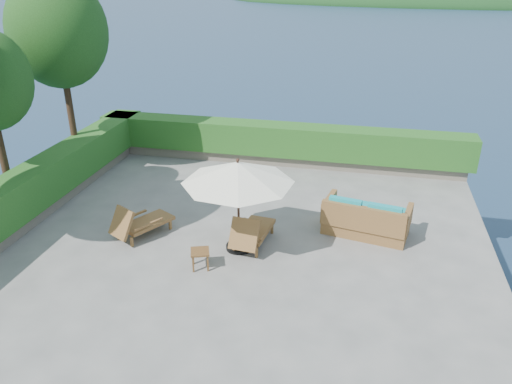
% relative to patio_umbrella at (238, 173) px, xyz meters
% --- Properties ---
extents(ground, '(12.00, 12.00, 0.00)m').
position_rel_patio_umbrella_xyz_m(ground, '(-0.09, 0.09, -1.93)').
color(ground, gray).
rests_on(ground, ground).
extents(foundation, '(12.00, 12.00, 3.00)m').
position_rel_patio_umbrella_xyz_m(foundation, '(-0.09, 0.09, -3.48)').
color(foundation, '#534B42').
rests_on(foundation, ocean).
extents(ocean, '(600.00, 600.00, 0.00)m').
position_rel_patio_umbrella_xyz_m(ocean, '(-0.09, 0.09, -4.93)').
color(ocean, '#142840').
rests_on(ocean, ground).
extents(offshore_island, '(126.00, 57.60, 12.60)m').
position_rel_patio_umbrella_xyz_m(offshore_island, '(24.91, 140.09, -4.93)').
color(offshore_island, black).
rests_on(offshore_island, ocean).
extents(planter_wall_far, '(12.00, 0.60, 0.36)m').
position_rel_patio_umbrella_xyz_m(planter_wall_far, '(-0.09, 5.69, -1.75)').
color(planter_wall_far, gray).
rests_on(planter_wall_far, ground).
extents(planter_wall_left, '(0.60, 12.00, 0.36)m').
position_rel_patio_umbrella_xyz_m(planter_wall_left, '(-5.69, 0.09, -1.75)').
color(planter_wall_left, gray).
rests_on(planter_wall_left, ground).
extents(hedge_far, '(12.40, 0.90, 1.00)m').
position_rel_patio_umbrella_xyz_m(hedge_far, '(-0.09, 5.69, -1.08)').
color(hedge_far, '#154B18').
rests_on(hedge_far, planter_wall_far).
extents(hedge_left, '(0.90, 12.40, 1.00)m').
position_rel_patio_umbrella_xyz_m(hedge_left, '(-5.69, 0.09, -1.08)').
color(hedge_left, '#154B18').
rests_on(hedge_left, planter_wall_left).
extents(tree_far, '(2.80, 2.80, 6.03)m').
position_rel_patio_umbrella_xyz_m(tree_far, '(-6.09, 3.29, 2.47)').
color(tree_far, '#3A2616').
rests_on(tree_far, ground).
extents(patio_umbrella, '(3.13, 3.13, 2.29)m').
position_rel_patio_umbrella_xyz_m(patio_umbrella, '(0.00, 0.00, 0.00)').
color(patio_umbrella, black).
rests_on(patio_umbrella, ground).
extents(lounge_left, '(1.33, 1.67, 0.90)m').
position_rel_patio_umbrella_xyz_m(lounge_left, '(-2.54, 0.04, -1.56)').
color(lounge_left, brown).
rests_on(lounge_left, ground).
extents(lounge_right, '(0.83, 1.67, 0.93)m').
position_rel_patio_umbrella_xyz_m(lounge_right, '(0.26, 0.19, -1.55)').
color(lounge_right, brown).
rests_on(lounge_right, ground).
extents(side_table, '(0.52, 0.52, 0.43)m').
position_rel_patio_umbrella_xyz_m(side_table, '(-0.63, -0.97, -1.58)').
color(side_table, brown).
rests_on(side_table, ground).
extents(wicker_loveseat, '(2.23, 1.44, 1.02)m').
position_rel_patio_umbrella_xyz_m(wicker_loveseat, '(2.89, 1.36, -1.54)').
color(wicker_loveseat, brown).
rests_on(wicker_loveseat, ground).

